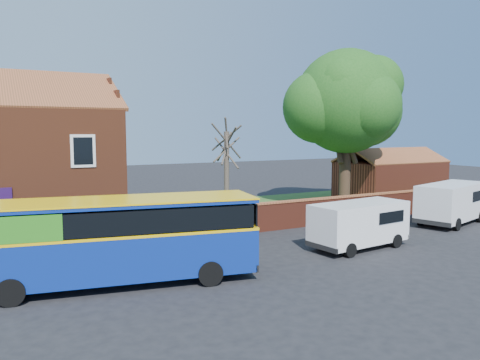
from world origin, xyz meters
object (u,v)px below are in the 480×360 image
bus (104,237)px  large_tree (345,105)px  van_near (359,223)px  van_far (452,201)px

bus → large_tree: 21.70m
van_near → large_tree: large_tree is taller
bus → van_near: 11.74m
van_near → large_tree: 13.28m
bus → large_tree: bearing=36.6°
bus → van_far: 20.68m
van_near → large_tree: (7.11, 9.41, 6.11)m
large_tree → van_far: bearing=-76.8°
van_near → van_far: (8.88, 1.83, 0.13)m
van_far → van_near: bearing=175.8°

